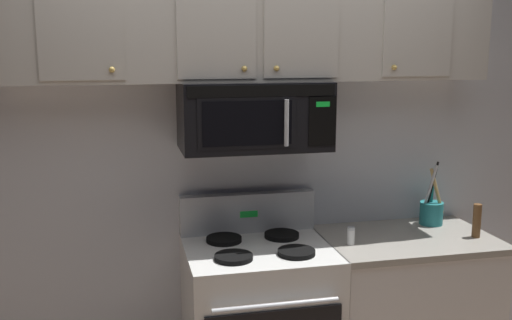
{
  "coord_description": "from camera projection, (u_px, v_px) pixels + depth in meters",
  "views": [
    {
      "loc": [
        -0.66,
        -2.43,
        1.93
      ],
      "look_at": [
        0.0,
        0.49,
        1.35
      ],
      "focal_mm": 41.66,
      "sensor_mm": 36.0,
      "label": 1
    }
  ],
  "objects": [
    {
      "name": "salt_shaker",
      "position": [
        351.0,
        236.0,
        3.11
      ],
      "size": [
        0.04,
        0.04,
        0.1
      ],
      "color": "white",
      "rests_on": "counter_segment"
    },
    {
      "name": "pepper_mill",
      "position": [
        477.0,
        221.0,
        3.22
      ],
      "size": [
        0.04,
        0.04,
        0.19
      ],
      "primitive_type": "cylinder",
      "color": "brown",
      "rests_on": "counter_segment"
    },
    {
      "name": "upper_cabinets",
      "position": [
        252.0,
        26.0,
        3.0
      ],
      "size": [
        2.5,
        0.36,
        0.55
      ],
      "color": "#BCB7AD"
    },
    {
      "name": "over_range_microwave",
      "position": [
        254.0,
        115.0,
        3.06
      ],
      "size": [
        0.76,
        0.43,
        0.35
      ],
      "color": "black"
    },
    {
      "name": "back_wall",
      "position": [
        244.0,
        150.0,
        3.34
      ],
      "size": [
        5.2,
        0.1,
        2.7
      ],
      "primitive_type": "cube",
      "color": "silver",
      "rests_on": "ground_plane"
    },
    {
      "name": "utensil_crock_teal",
      "position": [
        431.0,
        211.0,
        3.46
      ],
      "size": [
        0.13,
        0.13,
        0.38
      ],
      "color": "teal",
      "rests_on": "counter_segment"
    },
    {
      "name": "counter_segment",
      "position": [
        403.0,
        312.0,
        3.35
      ],
      "size": [
        0.93,
        0.65,
        0.9
      ],
      "color": "silver",
      "rests_on": "ground_plane"
    }
  ]
}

